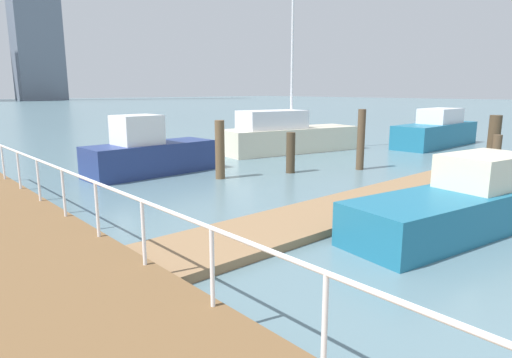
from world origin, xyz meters
The scene contains 12 objects.
ground_plane centered at (0.00, 20.00, 0.00)m, with size 300.00×300.00×0.00m, color slate.
floating_dock centered at (3.45, 8.76, 0.09)m, with size 13.90×2.00×0.18m, color #93704C.
boardwalk_railing centered at (-3.15, 7.22, 1.25)m, with size 0.06×23.81×1.08m.
dock_piling_0 centered at (8.38, 12.21, 1.19)m, with size 0.30×0.30×2.39m, color brown.
dock_piling_1 centered at (8.01, 7.17, 1.19)m, with size 0.35×0.35×2.38m, color #473826.
dock_piling_2 centered at (3.11, 14.44, 1.04)m, with size 0.34×0.34×2.08m, color brown.
dock_piling_3 centered at (7.45, 6.86, 0.93)m, with size 0.24×0.24×1.85m, color brown.
dock_piling_4 centered at (5.80, 13.56, 0.78)m, with size 0.34×0.34×1.55m, color #473826.
moored_boat_0 centered at (17.87, 13.79, 0.82)m, with size 6.82×2.15×2.10m.
moored_boat_1 centered at (3.72, 6.08, 0.61)m, with size 6.32×2.59×1.68m.
moored_boat_2 centered at (9.78, 17.64, 0.86)m, with size 7.55×3.47×9.82m.
moored_boat_3 centered at (1.61, 16.91, 0.79)m, with size 4.90×1.88×2.23m.
Camera 1 is at (-6.20, 2.04, 3.13)m, focal length 30.82 mm.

